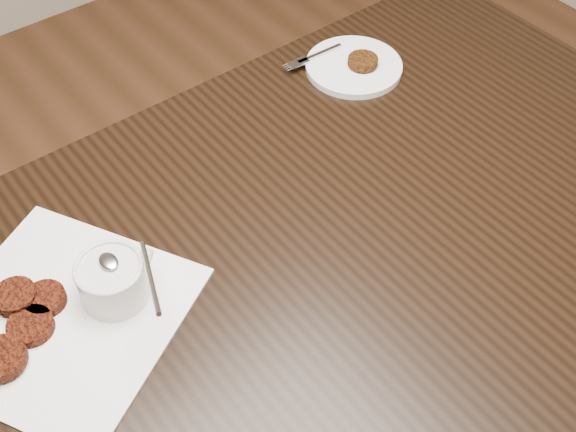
# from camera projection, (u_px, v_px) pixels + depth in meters

# --- Properties ---
(table) EXTENTS (1.32, 0.85, 0.75)m
(table) POSITION_uv_depth(u_px,v_px,m) (326.00, 368.00, 1.32)
(table) COLOR black
(table) RESTS_ON floor
(napkin) EXTENTS (0.41, 0.41, 0.00)m
(napkin) POSITION_uv_depth(u_px,v_px,m) (61.00, 318.00, 0.94)
(napkin) COLOR white
(napkin) RESTS_ON table
(sauce_ramekin) EXTENTS (0.14, 0.14, 0.13)m
(sauce_ramekin) POSITION_uv_depth(u_px,v_px,m) (108.00, 266.00, 0.92)
(sauce_ramekin) COLOR silver
(sauce_ramekin) RESTS_ON napkin
(patty_cluster) EXTENTS (0.25, 0.25, 0.02)m
(patty_cluster) POSITION_uv_depth(u_px,v_px,m) (18.00, 316.00, 0.93)
(patty_cluster) COLOR #601F0C
(patty_cluster) RESTS_ON napkin
(plate_with_patty) EXTENTS (0.19, 0.19, 0.03)m
(plate_with_patty) POSITION_uv_depth(u_px,v_px,m) (354.00, 64.00, 1.29)
(plate_with_patty) COLOR white
(plate_with_patty) RESTS_ON table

